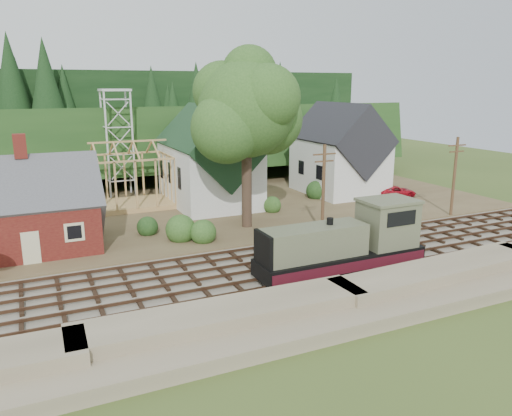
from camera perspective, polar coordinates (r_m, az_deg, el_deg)
name	(u,v)px	position (r m, az deg, el deg)	size (l,w,h in m)	color
ground	(278,268)	(36.21, 2.53, -6.85)	(140.00, 140.00, 0.00)	#384C1E
embankment	(347,316)	(29.55, 10.31, -12.03)	(64.00, 5.00, 1.60)	#7F7259
railroad_bed	(278,267)	(36.18, 2.53, -6.73)	(64.00, 11.00, 0.16)	#726B5B
village_flat	(198,211)	(52.07, -6.64, -0.30)	(64.00, 26.00, 0.30)	brown
hillside	(146,175)	(74.81, -12.50, 3.67)	(70.00, 28.00, 8.00)	#1E3F19
ridge	(125,161)	(90.31, -14.76, 5.24)	(80.00, 20.00, 12.00)	black
depot	(28,214)	(42.11, -24.65, -0.59)	(10.80, 7.41, 9.00)	#511212
church	(210,159)	(53.30, -5.32, 5.57)	(8.40, 15.17, 13.00)	silver
farmhouse	(340,154)	(60.02, 9.52, 6.06)	(8.40, 10.80, 10.60)	silver
timber_frame	(130,179)	(53.76, -14.18, 3.21)	(8.20, 6.20, 6.99)	tan
lattice_tower	(116,111)	(58.88, -15.72, 10.65)	(3.20, 3.20, 12.12)	silver
big_tree	(248,116)	(43.98, -0.94, 10.49)	(10.90, 8.40, 14.70)	#38281E
telegraph_pole_near	(323,189)	(42.77, 7.71, 2.19)	(2.20, 0.28, 8.00)	#4C331E
telegraph_pole_far	(454,176)	(52.31, 21.73, 3.46)	(2.20, 0.28, 8.00)	#4C331E
locomotive	(347,244)	(34.98, 10.38, -4.11)	(12.12, 3.03, 4.84)	black
car_blue	(88,230)	(44.56, -18.69, -2.37)	(1.45, 3.60, 1.23)	#5A8AC1
car_red	(397,192)	(59.64, 15.76, 1.83)	(2.03, 4.41, 1.22)	#B60E1D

